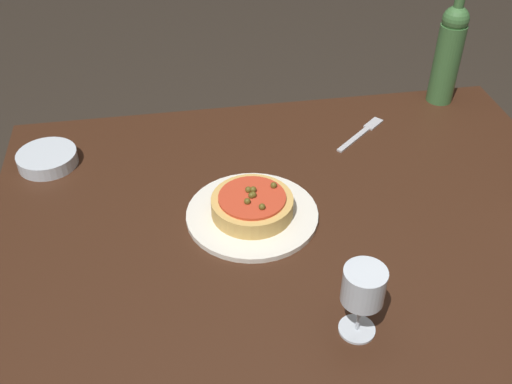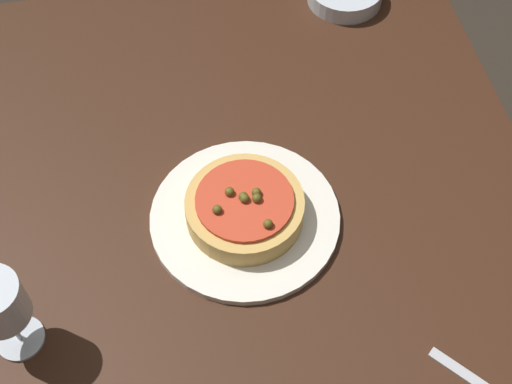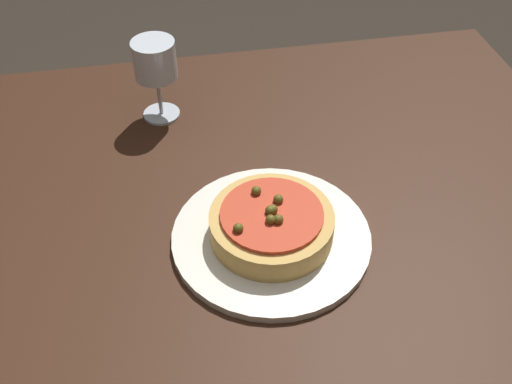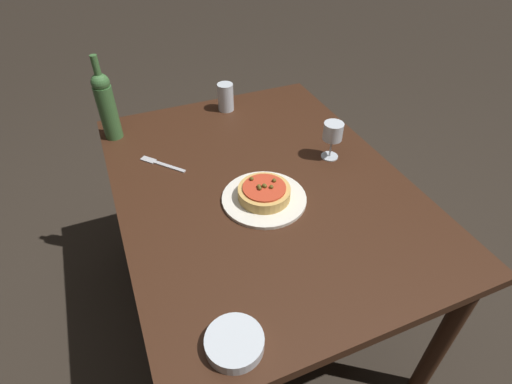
% 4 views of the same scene
% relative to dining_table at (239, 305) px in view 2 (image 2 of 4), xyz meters
% --- Properties ---
extents(dining_table, '(1.30, 0.98, 0.75)m').
position_rel_dining_table_xyz_m(dining_table, '(0.00, 0.00, 0.00)').
color(dining_table, '#381E11').
rests_on(dining_table, ground_plane).
extents(dinner_plate, '(0.28, 0.28, 0.01)m').
position_rel_dining_table_xyz_m(dinner_plate, '(0.09, -0.03, 0.09)').
color(dinner_plate, white).
rests_on(dinner_plate, dining_table).
extents(pizza, '(0.17, 0.17, 0.05)m').
position_rel_dining_table_xyz_m(pizza, '(0.09, -0.03, 0.12)').
color(pizza, tan).
rests_on(pizza, dinner_plate).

